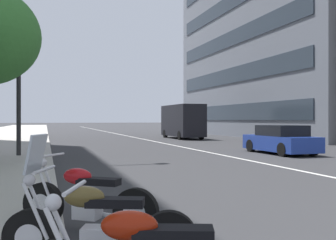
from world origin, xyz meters
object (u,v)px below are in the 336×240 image
at_px(motorcycle_far_end_row, 86,202).
at_px(car_following_behind, 281,140).
at_px(delivery_van_ahead, 182,121).
at_px(street_lamp_with_banners, 28,30).
at_px(motorcycle_mid_row, 95,227).

height_order(motorcycle_far_end_row, car_following_behind, car_following_behind).
bearing_deg(motorcycle_far_end_row, delivery_van_ahead, -76.45).
bearing_deg(car_following_behind, street_lamp_with_banners, 83.87).
distance_m(motorcycle_far_end_row, street_lamp_with_banners, 12.55).
distance_m(motorcycle_mid_row, motorcycle_far_end_row, 1.45).
bearing_deg(car_following_behind, motorcycle_mid_row, 138.42).
bearing_deg(street_lamp_with_banners, motorcycle_mid_row, -174.58).
bearing_deg(car_following_behind, motorcycle_far_end_row, 134.80).
xyz_separation_m(motorcycle_mid_row, car_following_behind, (11.83, -10.24, 0.21)).
xyz_separation_m(motorcycle_far_end_row, delivery_van_ahead, (25.81, -10.67, 1.11)).
relative_size(car_following_behind, street_lamp_with_banners, 0.47).
bearing_deg(delivery_van_ahead, street_lamp_with_banners, 140.50).
relative_size(motorcycle_mid_row, motorcycle_far_end_row, 1.13).
bearing_deg(motorcycle_far_end_row, street_lamp_with_banners, -47.69).
relative_size(motorcycle_far_end_row, car_following_behind, 0.45).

